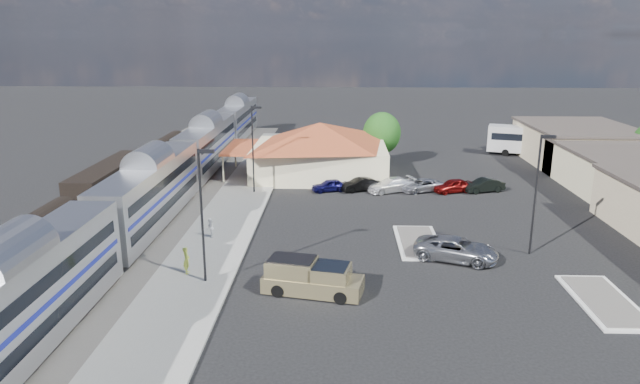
{
  "coord_description": "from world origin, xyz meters",
  "views": [
    {
      "loc": [
        -2.28,
        -40.3,
        15.8
      ],
      "look_at": [
        -3.89,
        6.69,
        2.8
      ],
      "focal_mm": 32.0,
      "sensor_mm": 36.0,
      "label": 1
    }
  ],
  "objects_px": {
    "coach_bus": "(535,140)",
    "pickup_truck": "(313,278)",
    "station_depot": "(319,149)",
    "suv": "(456,249)"
  },
  "relations": [
    {
      "from": "coach_bus",
      "to": "pickup_truck",
      "type": "bearing_deg",
      "value": 165.1
    },
    {
      "from": "station_depot",
      "to": "coach_bus",
      "type": "relative_size",
      "value": 1.47
    },
    {
      "from": "pickup_truck",
      "to": "suv",
      "type": "height_order",
      "value": "pickup_truck"
    },
    {
      "from": "coach_bus",
      "to": "station_depot",
      "type": "bearing_deg",
      "value": 130.67
    },
    {
      "from": "suv",
      "to": "pickup_truck",
      "type": "bearing_deg",
      "value": 140.03
    },
    {
      "from": "station_depot",
      "to": "coach_bus",
      "type": "xyz_separation_m",
      "value": [
        28.56,
        12.0,
        -0.87
      ]
    },
    {
      "from": "pickup_truck",
      "to": "suv",
      "type": "xyz_separation_m",
      "value": [
        10.12,
        5.88,
        -0.19
      ]
    },
    {
      "from": "pickup_truck",
      "to": "coach_bus",
      "type": "distance_m",
      "value": 51.47
    },
    {
      "from": "pickup_truck",
      "to": "coach_bus",
      "type": "height_order",
      "value": "coach_bus"
    },
    {
      "from": "station_depot",
      "to": "coach_bus",
      "type": "height_order",
      "value": "station_depot"
    }
  ]
}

